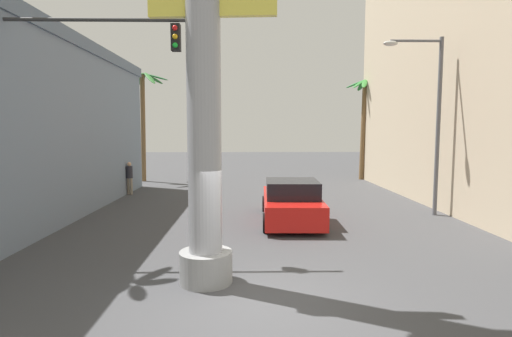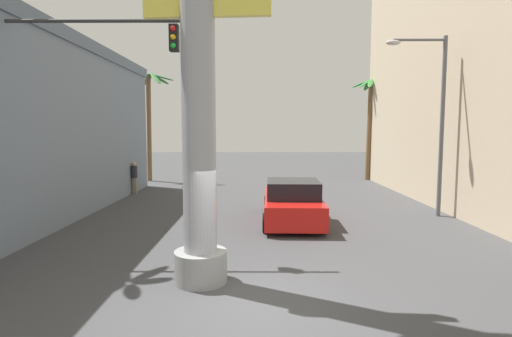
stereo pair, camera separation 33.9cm
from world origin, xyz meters
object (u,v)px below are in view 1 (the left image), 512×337
object	(u,v)px
street_lamp	(430,109)
palm_tree_far_left	(144,108)
neon_sign_pole	(203,34)
car_lead	(291,202)
pedestrian_far_left	(129,176)
palm_tree_far_right	(364,116)
traffic_light_mast	(56,87)

from	to	relation	value
street_lamp	palm_tree_far_left	distance (m)	17.65
neon_sign_pole	car_lead	distance (m)	7.97
palm_tree_far_left	pedestrian_far_left	bearing A→B (deg)	-84.08
street_lamp	pedestrian_far_left	distance (m)	14.72
street_lamp	palm_tree_far_left	xyz separation A→B (m)	(-13.87, 10.90, 0.65)
car_lead	neon_sign_pole	bearing A→B (deg)	-112.99
street_lamp	palm_tree_far_right	xyz separation A→B (m)	(0.82, 11.67, 0.17)
palm_tree_far_left	pedestrian_far_left	distance (m)	6.70
street_lamp	palm_tree_far_left	size ratio (longest dim) A/B	0.97
street_lamp	traffic_light_mast	bearing A→B (deg)	-159.20
car_lead	pedestrian_far_left	xyz separation A→B (m)	(-7.84, 6.41, 0.30)
car_lead	palm_tree_far_left	world-z (taller)	palm_tree_far_left
neon_sign_pole	car_lead	xyz separation A→B (m)	(2.52, 5.95, -4.66)
street_lamp	neon_sign_pole	bearing A→B (deg)	-139.10
pedestrian_far_left	palm_tree_far_left	bearing A→B (deg)	95.92
street_lamp	palm_tree_far_right	bearing A→B (deg)	85.99
street_lamp	palm_tree_far_left	world-z (taller)	palm_tree_far_left
street_lamp	car_lead	world-z (taller)	street_lamp
neon_sign_pole	pedestrian_far_left	distance (m)	14.14
street_lamp	car_lead	bearing A→B (deg)	-169.89
car_lead	palm_tree_far_left	bearing A→B (deg)	125.29
street_lamp	traffic_light_mast	distance (m)	13.03
traffic_light_mast	palm_tree_far_right	xyz separation A→B (m)	(12.99, 16.29, -0.15)
traffic_light_mast	car_lead	size ratio (longest dim) A/B	1.28
neon_sign_pole	street_lamp	world-z (taller)	neon_sign_pole
traffic_light_mast	palm_tree_far_left	xyz separation A→B (m)	(-1.70, 15.52, 0.33)
neon_sign_pole	palm_tree_far_left	size ratio (longest dim) A/B	1.60
palm_tree_far_right	palm_tree_far_left	bearing A→B (deg)	-177.00
neon_sign_pole	pedestrian_far_left	xyz separation A→B (m)	(-5.31, 12.36, -4.36)
street_lamp	car_lead	xyz separation A→B (m)	(-5.47, -0.98, -3.48)
pedestrian_far_left	palm_tree_far_right	bearing A→B (deg)	23.82
neon_sign_pole	street_lamp	distance (m)	10.64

